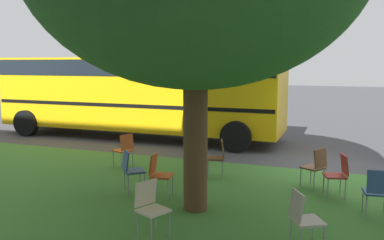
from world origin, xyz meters
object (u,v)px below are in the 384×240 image
Objects in this scene: chair_5 at (150,204)px; chair_6 at (377,189)px; chair_0 at (339,172)px; chair_7 at (218,155)px; chair_4 at (303,216)px; chair_8 at (124,148)px; chair_3 at (131,168)px; chair_1 at (316,165)px; chair_2 at (159,172)px; school_bus at (137,89)px.

chair_6 is at bearing -148.58° from chair_5.
chair_7 is (2.70, -0.60, 0.00)m from chair_0.
chair_7 is (3.34, -1.55, 0.00)m from chair_6.
chair_4 and chair_8 have the same top height.
chair_5 is 1.00× the size of chair_6.
chair_3 is 1.00× the size of chair_6.
chair_1 and chair_3 have the same top height.
chair_4 is at bearing 154.16° from chair_2.
chair_1 and chair_2 have the same top height.
school_bus is (6.95, -4.57, 1.24)m from chair_0.
chair_4 is (-0.01, 3.11, 0.00)m from chair_1.
chair_3 is at bearing -6.64° from chair_2.
chair_4 is at bearing -171.46° from chair_5.
chair_7 is at bearing 136.96° from school_bus.
chair_0 and chair_5 have the same top height.
chair_3 is at bearing -53.57° from chair_5.
chair_6 is 1.00× the size of chair_8.
chair_2 and chair_4 have the same top height.
chair_6 is 6.04m from chair_8.
chair_3 is 2.23m from chair_7.
chair_3 and chair_5 have the same top height.
chair_4 is (-2.94, 1.42, 0.00)m from chair_2.
chair_4 is 3.96m from chair_7.
chair_7 is at bearing -12.47° from chair_0.
chair_1 is 3.95m from chair_3.
school_bus is at bearing -43.04° from chair_7.
chair_6 is at bearing 123.88° from chair_0.
chair_0 and chair_3 have the same top height.
chair_5 and chair_7 have the same top height.
chair_4 is 1.00× the size of chair_5.
school_bus reaches higher than chair_5.
chair_7 is 0.08× the size of school_bus.
chair_1 and chair_5 have the same top height.
chair_6 is at bearing -175.96° from chair_2.
school_bus is (1.74, -4.02, 1.24)m from chair_8.
chair_4 is 1.00× the size of chair_6.
chair_6 is at bearing 165.58° from chair_8.
chair_7 is (2.24, -3.26, 0.00)m from chair_4.
chair_5 is at bearing 31.42° from chair_6.
chair_3 is at bearing -22.57° from chair_4.
chair_8 is 4.55m from school_bus.
chair_3 and chair_8 have the same top height.
chair_5 is (2.25, 3.44, 0.00)m from chair_1.
chair_3 is at bearing 2.51° from chair_6.
school_bus reaches higher than chair_4.
chair_2 is (3.40, 1.24, 0.00)m from chair_0.
chair_0 and chair_6 have the same top height.
chair_2 is at bearing 4.04° from chair_6.
chair_3 is (0.68, -0.08, 0.00)m from chair_2.
chair_6 is at bearing -177.49° from chair_3.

